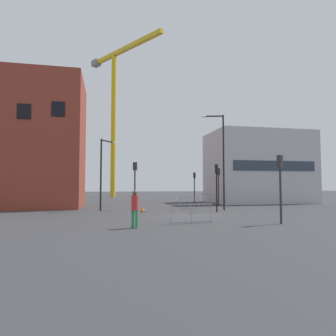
{
  "coord_description": "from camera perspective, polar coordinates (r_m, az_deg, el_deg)",
  "views": [
    {
      "loc": [
        -5.87,
        -20.55,
        2.11
      ],
      "look_at": [
        0.0,
        7.6,
        3.77
      ],
      "focal_mm": 31.91,
      "sensor_mm": 36.0,
      "label": 1
    }
  ],
  "objects": [
    {
      "name": "ground",
      "position": [
        21.48,
        4.19,
        -8.94
      ],
      "size": [
        160.0,
        160.0,
        0.0
      ],
      "primitive_type": "plane",
      "color": "#333335"
    },
    {
      "name": "brick_building",
      "position": [
        31.47,
        -24.19,
        4.44
      ],
      "size": [
        9.05,
        7.81,
        12.39
      ],
      "color": "brown",
      "rests_on": "ground"
    },
    {
      "name": "office_block",
      "position": [
        38.3,
        16.83,
        0.06
      ],
      "size": [
        11.76,
        7.53,
        8.53
      ],
      "color": "#B7B7BC",
      "rests_on": "ground"
    },
    {
      "name": "construction_crane",
      "position": [
        55.94,
        -10.06,
        12.67
      ],
      "size": [
        11.63,
        15.99,
        26.58
      ],
      "color": "gold",
      "rests_on": "ground"
    },
    {
      "name": "streetlamp_tall",
      "position": [
        26.06,
        10.09,
        2.63
      ],
      "size": [
        1.9,
        0.58,
        8.19
      ],
      "color": "black",
      "rests_on": "ground"
    },
    {
      "name": "streetlamp_short",
      "position": [
        25.61,
        -12.31,
        0.17
      ],
      "size": [
        1.26,
        1.49,
        5.99
      ],
      "color": "black",
      "rests_on": "ground"
    },
    {
      "name": "traffic_light_verge",
      "position": [
        37.22,
        5.07,
        -2.69
      ],
      "size": [
        0.25,
        0.37,
        3.71
      ],
      "color": "#2D2D30",
      "rests_on": "ground"
    },
    {
      "name": "traffic_light_far",
      "position": [
        30.95,
        9.6,
        -2.36
      ],
      "size": [
        0.39,
        0.33,
        3.85
      ],
      "color": "#232326",
      "rests_on": "ground"
    },
    {
      "name": "traffic_light_near",
      "position": [
        23.9,
        9.26,
        -2.24
      ],
      "size": [
        0.33,
        0.39,
        3.76
      ],
      "color": "black",
      "rests_on": "ground"
    },
    {
      "name": "traffic_light_island",
      "position": [
        25.76,
        -6.33,
        -1.9
      ],
      "size": [
        0.39,
        0.33,
        4.08
      ],
      "color": "#232326",
      "rests_on": "ground"
    },
    {
      "name": "traffic_light_median",
      "position": [
        17.55,
        20.66,
        -1.68
      ],
      "size": [
        0.39,
        0.35,
        3.77
      ],
      "color": "#2D2D30",
      "rests_on": "ground"
    },
    {
      "name": "pedestrian_walking",
      "position": [
        14.93,
        -6.36,
        -7.22
      ],
      "size": [
        0.34,
        0.34,
        1.86
      ],
      "color": "#2D844C",
      "rests_on": "ground"
    },
    {
      "name": "safety_barrier_right_run",
      "position": [
        35.23,
        8.02,
        -5.79
      ],
      "size": [
        2.08,
        0.2,
        1.08
      ],
      "color": "gray",
      "rests_on": "ground"
    },
    {
      "name": "safety_barrier_rear",
      "position": [
        26.48,
        4.17,
        -6.65
      ],
      "size": [
        1.93,
        0.29,
        1.08
      ],
      "color": "gray",
      "rests_on": "ground"
    },
    {
      "name": "safety_barrier_mid_span",
      "position": [
        16.73,
        4.5,
        -8.61
      ],
      "size": [
        2.56,
        0.3,
        1.08
      ],
      "color": "gray",
      "rests_on": "ground"
    },
    {
      "name": "traffic_cone_orange",
      "position": [
        24.05,
        -4.83,
        -7.84
      ],
      "size": [
        0.45,
        0.45,
        0.45
      ],
      "color": "black",
      "rests_on": "ground"
    }
  ]
}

